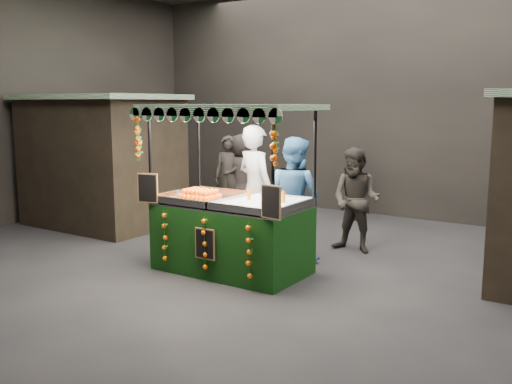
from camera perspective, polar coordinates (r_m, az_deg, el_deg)
The scene contains 10 objects.
ground at distance 8.35m, azimuth 0.27°, elevation -7.96°, with size 12.00×12.00×0.00m, color black.
market_hall at distance 8.04m, azimuth 0.29°, elevation 15.77°, with size 12.10×10.10×5.05m.
neighbour_stall_left at distance 11.71m, azimuth -15.26°, elevation 3.15°, with size 3.00×2.20×2.60m.
juice_stall at distance 8.13m, azimuth -2.56°, elevation -2.99°, with size 2.49×1.47×2.41m.
vendor_grey at distance 9.15m, azimuth -0.06°, elevation 0.26°, with size 0.88×0.72×2.09m.
vendor_blue at distance 8.79m, azimuth 3.87°, elevation -0.66°, with size 1.06×0.89×1.93m.
shopper_0 at distance 12.00m, azimuth -2.79°, elevation 1.53°, with size 0.73×0.57×1.76m.
shopper_1 at distance 9.36m, azimuth 10.08°, elevation -0.82°, with size 0.85×0.67×1.72m.
shopper_2 at distance 11.96m, azimuth 9.85°, elevation 0.98°, with size 0.94×0.93×1.60m.
shopper_4 at distance 12.00m, azimuth -1.45°, elevation 1.62°, with size 0.90×0.61×1.79m.
Camera 1 is at (4.37, -6.68, 2.43)m, focal length 39.57 mm.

